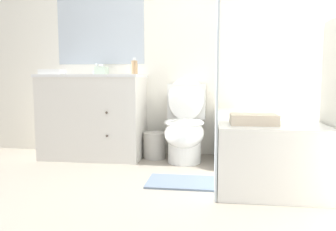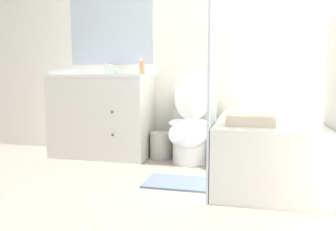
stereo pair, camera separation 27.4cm
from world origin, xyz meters
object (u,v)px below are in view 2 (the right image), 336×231
Objects in this scene: bathtub at (265,148)px; tissue_box at (111,71)px; bath_mat at (181,183)px; soap_dispenser at (142,67)px; sink_faucet at (109,72)px; toilet at (190,128)px; hand_towel_folded at (63,72)px; bath_towel_folded at (250,120)px; wastebasket at (161,145)px; vanity_cabinet at (103,115)px.

bathtub is 1.85m from tissue_box.
bath_mat is (0.98, -0.90, -0.92)m from tissue_box.
soap_dispenser reaches higher than tissue_box.
tissue_box is at bearing 137.17° from bath_mat.
sink_faucet is 1.91m from bathtub.
soap_dispenser is (-0.53, 0.08, 0.61)m from toilet.
sink_faucet reaches higher than hand_towel_folded.
soap_dispenser is 0.51× the size of bath_towel_folded.
wastebasket is 0.89m from bath_mat.
bath_towel_folded is (1.55, -1.07, -0.37)m from sink_faucet.
wastebasket is at bearing 2.71° from soap_dispenser.
toilet reaches higher than bathtub.
sink_faucet is 1.92m from bath_towel_folded.
hand_towel_folded reaches higher than bath_towel_folded.
bath_towel_folded is at bearing -34.72° from sink_faucet.
sink_faucet is 0.83× the size of soap_dispenser.
bathtub is at bearing -24.38° from wastebasket.
hand_towel_folded is (-1.35, -0.08, 0.56)m from toilet.
hand_towel_folded is at bearing -176.49° from toilet.
bath_towel_folded is at bearing -29.83° from vanity_cabinet.
soap_dispenser is (-1.24, 0.46, 0.70)m from bathtub.
bathtub is at bearing -27.99° from toilet.
tissue_box is (0.05, 0.13, 0.48)m from vanity_cabinet.
tissue_box is at bearing 167.80° from toilet.
bathtub is 2.49× the size of bath_mat.
hand_towel_folded is (-0.43, -0.28, -0.02)m from tissue_box.
toilet is at bearing -8.95° from soap_dispenser.
bath_towel_folded is (0.57, -0.82, 0.19)m from toilet.
toilet is 6.07× the size of tissue_box.
bath_towel_folded reaches higher than bathtub.
sink_faucet is at bearing 159.44° from bathtub.
hand_towel_folded is at bearing -168.50° from soap_dispenser.
vanity_cabinet is 3.87× the size of wastebasket.
vanity_cabinet is 7.49× the size of sink_faucet.
hand_towel_folded is (-0.37, -0.15, 0.46)m from vanity_cabinet.
tissue_box is 0.25× the size of bath_mat.
vanity_cabinet is 7.52× the size of tissue_box.
sink_faucet is 0.48m from soap_dispenser.
sink_faucet reaches higher than vanity_cabinet.
sink_faucet is 0.08m from tissue_box.
hand_towel_folded reaches higher than bathtub.
bath_mat is (1.03, -0.78, -0.44)m from vanity_cabinet.
soap_dispenser is 0.30× the size of bath_mat.
vanity_cabinet is at bearing 165.17° from bathtub.
wastebasket is (-1.03, 0.47, -0.12)m from bathtub.
hand_towel_folded is (-0.37, -0.34, -0.01)m from sink_faucet.
sink_faucet is 1.03m from wastebasket.
soap_dispenser reaches higher than bath_mat.
toilet is at bearing -12.20° from tissue_box.
bath_mat is at bearing -42.83° from tissue_box.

